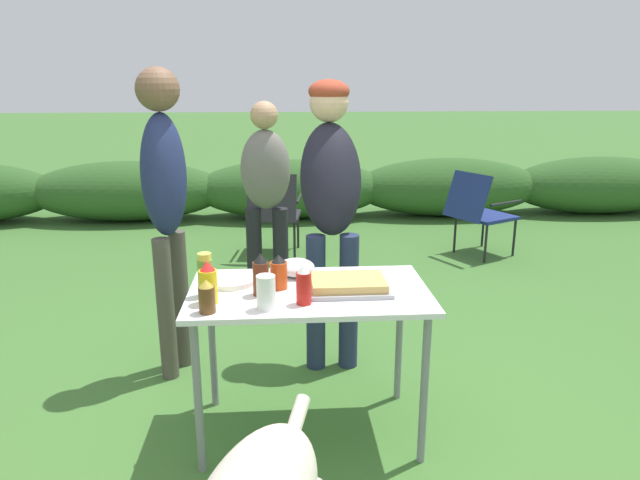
{
  "coord_description": "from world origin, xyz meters",
  "views": [
    {
      "loc": [
        -0.12,
        -2.46,
        1.66
      ],
      "look_at": [
        0.07,
        0.31,
        0.89
      ],
      "focal_mm": 32.0,
      "sensor_mm": 36.0,
      "label": 1
    }
  ],
  "objects": [
    {
      "name": "mustard_bottle",
      "position": [
        -0.44,
        -0.13,
        0.83
      ],
      "size": [
        0.08,
        0.08,
        0.19
      ],
      "color": "yellow",
      "rests_on": "folding_table"
    },
    {
      "name": "paper_cup_stack",
      "position": [
        -0.19,
        -0.22,
        0.81
      ],
      "size": [
        0.08,
        0.08,
        0.15
      ],
      "primitive_type": "cylinder",
      "color": "white",
      "rests_on": "folding_table"
    },
    {
      "name": "ground_plane",
      "position": [
        0.0,
        0.0,
        0.0
      ],
      "size": [
        60.0,
        60.0,
        0.0
      ],
      "primitive_type": "plane",
      "color": "#3D6B2D"
    },
    {
      "name": "standing_person_in_red_jacket",
      "position": [
        -0.23,
        1.78,
        0.91
      ],
      "size": [
        0.39,
        0.3,
        1.53
      ],
      "rotation": [
        0.0,
        0.0,
        -0.08
      ],
      "color": "black",
      "rests_on": "ground"
    },
    {
      "name": "mixing_bowl",
      "position": [
        -0.05,
        0.2,
        0.78
      ],
      "size": [
        0.19,
        0.19,
        0.08
      ],
      "primitive_type": "ellipsoid",
      "color": "silver",
      "rests_on": "folding_table"
    },
    {
      "name": "beer_bottle",
      "position": [
        -0.43,
        -0.24,
        0.81
      ],
      "size": [
        0.07,
        0.07,
        0.14
      ],
      "color": "brown",
      "rests_on": "folding_table"
    },
    {
      "name": "relish_jar",
      "position": [
        -0.46,
        -0.04,
        0.84
      ],
      "size": [
        0.07,
        0.07,
        0.2
      ],
      "color": "olive",
      "rests_on": "folding_table"
    },
    {
      "name": "ketchup_bottle",
      "position": [
        -0.03,
        -0.17,
        0.83
      ],
      "size": [
        0.07,
        0.07,
        0.18
      ],
      "color": "red",
      "rests_on": "folding_table"
    },
    {
      "name": "camp_chair_green_behind_table",
      "position": [
        -0.19,
        2.92,
        0.47
      ],
      "size": [
        0.54,
        0.64,
        0.83
      ],
      "rotation": [
        0.0,
        0.0,
        -0.12
      ],
      "color": "#232328",
      "rests_on": "ground"
    },
    {
      "name": "folding_table",
      "position": [
        0.0,
        0.0,
        0.66
      ],
      "size": [
        1.1,
        0.64,
        0.74
      ],
      "color": "white",
      "rests_on": "ground"
    },
    {
      "name": "standing_person_in_gray_fleece",
      "position": [
        -0.75,
        0.67,
        1.08
      ],
      "size": [
        0.31,
        0.36,
        1.74
      ],
      "rotation": [
        0.0,
        0.0,
        1.21
      ],
      "color": "#4C473D",
      "rests_on": "ground"
    },
    {
      "name": "bbq_sauce_bottle",
      "position": [
        -0.22,
        -0.05,
        0.83
      ],
      "size": [
        0.07,
        0.07,
        0.2
      ],
      "color": "#562314",
      "rests_on": "folding_table"
    },
    {
      "name": "shrub_hedge",
      "position": [
        0.0,
        4.57,
        0.36
      ],
      "size": [
        14.4,
        0.9,
        0.73
      ],
      "color": "#2D5623",
      "rests_on": "ground"
    },
    {
      "name": "hot_sauce_bottle",
      "position": [
        -0.14,
        0.03,
        0.82
      ],
      "size": [
        0.08,
        0.08,
        0.16
      ],
      "color": "#CC4214",
      "rests_on": "folding_table"
    },
    {
      "name": "food_tray",
      "position": [
        0.18,
        -0.02,
        0.77
      ],
      "size": [
        0.38,
        0.27,
        0.06
      ],
      "color": "#9E9EA3",
      "rests_on": "folding_table"
    },
    {
      "name": "camp_chair_near_hedge",
      "position": [
        1.78,
        2.8,
        0.47
      ],
      "size": [
        0.74,
        0.68,
        0.83
      ],
      "rotation": [
        0.0,
        0.0,
        -1.08
      ],
      "color": "navy",
      "rests_on": "ground"
    },
    {
      "name": "plate_stack",
      "position": [
        -0.37,
        0.12,
        0.75
      ],
      "size": [
        0.24,
        0.24,
        0.02
      ],
      "primitive_type": "cylinder",
      "color": "white",
      "rests_on": "folding_table"
    },
    {
      "name": "standing_person_with_beanie",
      "position": [
        0.17,
        0.78,
        1.06
      ],
      "size": [
        0.36,
        0.49,
        1.68
      ],
      "rotation": [
        0.0,
        0.0,
        0.01
      ],
      "color": "#232D4C",
      "rests_on": "ground"
    }
  ]
}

